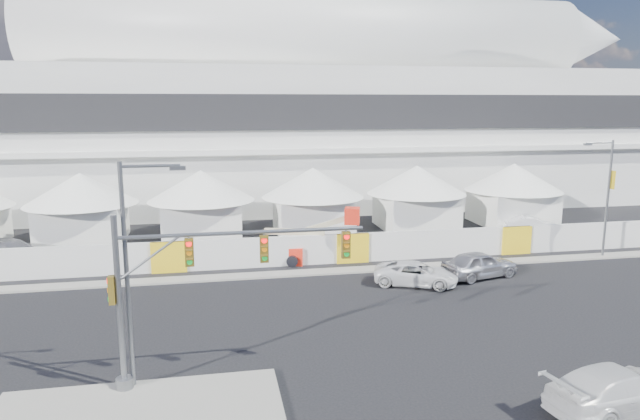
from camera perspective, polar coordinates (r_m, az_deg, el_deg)
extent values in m
plane|color=black|center=(24.35, -2.34, -15.18)|extent=(160.00, 160.00, 0.00)
cube|color=gray|center=(21.63, -17.90, -19.04)|extent=(10.00, 5.00, 0.15)
cube|color=gray|center=(42.65, 22.55, -4.51)|extent=(80.00, 1.20, 0.12)
cube|color=silver|center=(64.77, -0.96, 7.44)|extent=(80.00, 24.00, 14.00)
cube|color=black|center=(52.75, 1.35, 9.76)|extent=(68.00, 0.30, 3.20)
cube|color=silver|center=(52.67, 1.40, 5.94)|extent=(72.00, 0.80, 0.50)
cylinder|color=silver|center=(63.11, -0.66, 17.16)|extent=(57.60, 8.40, 8.40)
cylinder|color=silver|center=(63.45, 1.19, 16.74)|extent=(51.60, 6.80, 6.80)
cylinder|color=silver|center=(63.85, 3.02, 16.31)|extent=(45.60, 5.20, 5.20)
cone|color=silver|center=(76.14, 25.39, 15.22)|extent=(8.00, 7.60, 7.60)
cube|color=white|center=(47.60, -22.59, -1.22)|extent=(6.00, 6.00, 3.00)
cone|color=white|center=(47.16, -22.82, 2.00)|extent=(8.40, 8.40, 2.40)
cube|color=white|center=(46.59, -11.70, -0.86)|extent=(6.00, 6.00, 3.00)
cone|color=white|center=(46.14, -11.82, 2.43)|extent=(8.40, 8.40, 2.40)
cube|color=white|center=(47.30, -0.74, -0.46)|extent=(6.00, 6.00, 3.00)
cone|color=white|center=(46.86, -0.74, 2.78)|extent=(8.40, 8.40, 2.40)
cube|color=white|center=(49.66, 9.54, -0.08)|extent=(6.00, 6.00, 3.00)
cone|color=white|center=(49.24, 9.63, 3.01)|extent=(8.40, 8.40, 2.40)
cube|color=white|center=(53.45, 18.62, 0.27)|extent=(6.00, 6.00, 3.00)
cone|color=white|center=(53.06, 18.79, 3.14)|extent=(8.40, 8.40, 2.40)
cube|color=silver|center=(38.56, 3.25, -3.80)|extent=(70.00, 0.25, 2.00)
imported|color=#B9B8BE|center=(36.57, 15.67, -5.26)|extent=(3.09, 5.24, 1.67)
imported|color=white|center=(34.37, 9.58, -6.30)|extent=(4.02, 5.40, 1.36)
imported|color=silver|center=(23.24, 27.68, -15.59)|extent=(3.24, 5.84, 1.60)
imported|color=white|center=(50.01, 20.43, -1.45)|extent=(2.79, 4.59, 1.43)
imported|color=black|center=(49.55, 25.54, -1.97)|extent=(2.40, 4.27, 1.37)
imported|color=#A1A1A6|center=(43.75, -28.50, -3.65)|extent=(4.54, 5.77, 1.56)
cylinder|color=gray|center=(22.16, -19.42, -8.87)|extent=(0.22, 0.22, 6.56)
cylinder|color=gray|center=(23.34, -18.94, -16.03)|extent=(0.64, 0.64, 0.40)
cylinder|color=gray|center=(21.24, -7.66, -2.26)|extent=(9.07, 0.15, 0.15)
cube|color=#594714|center=(21.38, -12.94, -4.14)|extent=(0.32, 0.22, 1.05)
cube|color=#594714|center=(21.45, -5.61, -3.87)|extent=(0.32, 0.22, 1.05)
cube|color=#594714|center=(21.95, 2.61, -3.49)|extent=(0.32, 0.22, 1.05)
cube|color=#594714|center=(22.02, -20.10, -7.53)|extent=(0.22, 0.32, 1.05)
cylinder|color=gray|center=(22.02, -18.75, -6.37)|extent=(0.17, 0.17, 8.45)
cylinder|color=gray|center=(21.10, -16.61, 4.24)|extent=(2.07, 0.11, 0.11)
cube|color=gray|center=(21.04, -14.05, 4.09)|extent=(0.56, 0.23, 0.14)
cylinder|color=slate|center=(43.92, 26.82, 0.94)|extent=(0.16, 0.16, 8.16)
cylinder|color=slate|center=(42.90, 26.19, 6.05)|extent=(2.00, 0.11, 0.11)
cube|color=slate|center=(42.37, 25.20, 5.96)|extent=(0.54, 0.23, 0.14)
cube|color=yellow|center=(43.88, 27.20, 2.70)|extent=(0.03, 0.54, 1.27)
cube|color=red|center=(38.73, -4.44, -4.38)|extent=(4.19, 2.80, 1.18)
cube|color=beige|center=(38.52, -2.57, -2.06)|extent=(3.99, 1.58, 0.37)
cube|color=beige|center=(38.79, 0.86, -1.00)|extent=(3.10, 1.26, 1.30)
cube|color=red|center=(39.01, 3.02, -0.14)|extent=(1.21, 1.21, 1.07)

